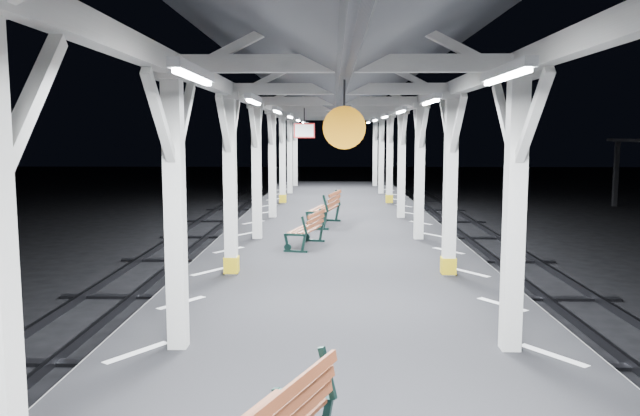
{
  "coord_description": "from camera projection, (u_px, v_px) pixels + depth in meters",
  "views": [
    {
      "loc": [
        -0.14,
        -9.29,
        3.57
      ],
      "look_at": [
        -0.37,
        2.33,
        2.2
      ],
      "focal_mm": 35.0,
      "sensor_mm": 36.0,
      "label": 1
    }
  ],
  "objects": [
    {
      "name": "canopy",
      "position": [
        342.0,
        66.0,
        9.09
      ],
      "size": [
        5.4,
        49.0,
        4.65
      ],
      "color": "silver",
      "rests_on": "platform"
    },
    {
      "name": "platform",
      "position": [
        341.0,
        335.0,
        9.58
      ],
      "size": [
        6.0,
        50.0,
        1.0
      ],
      "primitive_type": "cube",
      "color": "black",
      "rests_on": "ground"
    },
    {
      "name": "hazard_stripes_right",
      "position": [
        502.0,
        304.0,
        9.47
      ],
      "size": [
        1.0,
        48.0,
        0.01
      ],
      "primitive_type": "cube",
      "color": "silver",
      "rests_on": "platform"
    },
    {
      "name": "ground",
      "position": [
        341.0,
        367.0,
        9.64
      ],
      "size": [
        120.0,
        120.0,
        0.0
      ],
      "primitive_type": "plane",
      "color": "black",
      "rests_on": "ground"
    },
    {
      "name": "hazard_stripes_left",
      "position": [
        182.0,
        303.0,
        9.57
      ],
      "size": [
        1.0,
        48.0,
        0.01
      ],
      "primitive_type": "cube",
      "color": "silver",
      "rests_on": "platform"
    },
    {
      "name": "bench_far",
      "position": [
        327.0,
        207.0,
        17.66
      ],
      "size": [
        1.01,
        1.88,
        0.97
      ],
      "rotation": [
        0.0,
        0.0,
        -0.2
      ],
      "color": "#112C27",
      "rests_on": "platform"
    },
    {
      "name": "track_left",
      "position": [
        21.0,
        360.0,
        9.73
      ],
      "size": [
        2.2,
        60.0,
        0.16
      ],
      "color": "#2D2D33",
      "rests_on": "ground"
    },
    {
      "name": "bench_mid",
      "position": [
        309.0,
        228.0,
        14.28
      ],
      "size": [
        0.91,
        1.6,
        0.82
      ],
      "rotation": [
        0.0,
        0.0,
        -0.25
      ],
      "color": "#112C27",
      "rests_on": "platform"
    }
  ]
}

